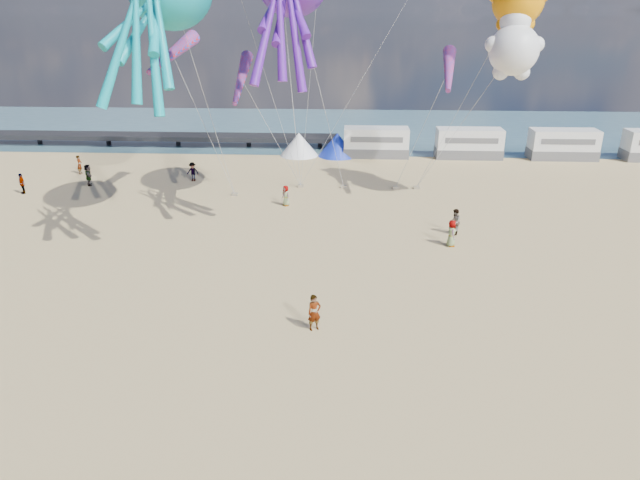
{
  "coord_description": "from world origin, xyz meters",
  "views": [
    {
      "loc": [
        3.27,
        -18.6,
        14.17
      ],
      "look_at": [
        1.98,
        6.0,
        4.21
      ],
      "focal_mm": 32.0,
      "sensor_mm": 36.0,
      "label": 1
    }
  ],
  "objects_px": {
    "kite_teddy_orange": "(518,0)",
    "sandbag_b": "(344,187)",
    "beachgoer_1": "(455,222)",
    "beachgoer_6": "(452,233)",
    "beachgoer_3": "(22,183)",
    "beachgoer_2": "(193,172)",
    "windsock_mid": "(449,70)",
    "windsock_right": "(241,79)",
    "sandbag_c": "(417,187)",
    "standing_person": "(314,313)",
    "beachgoer_4": "(88,175)",
    "beachgoer_0": "(286,196)",
    "kite_panda": "(514,50)",
    "tent_white": "(299,144)",
    "tent_blue": "(337,145)",
    "sandbag_d": "(396,188)",
    "motorhome_0": "(376,142)",
    "sandbag_e": "(301,186)",
    "motorhome_1": "(469,143)",
    "windsock_left": "(172,54)",
    "sandbag_a": "(235,194)",
    "beachgoer_5": "(80,165)",
    "motorhome_2": "(563,144)"
  },
  "relations": [
    {
      "from": "tent_blue",
      "to": "beachgoer_2",
      "type": "bearing_deg",
      "value": -141.32
    },
    {
      "from": "standing_person",
      "to": "sandbag_b",
      "type": "relative_size",
      "value": 3.62
    },
    {
      "from": "beachgoer_1",
      "to": "windsock_right",
      "type": "bearing_deg",
      "value": -92.06
    },
    {
      "from": "motorhome_0",
      "to": "kite_teddy_orange",
      "type": "height_order",
      "value": "kite_teddy_orange"
    },
    {
      "from": "beachgoer_2",
      "to": "sandbag_c",
      "type": "relative_size",
      "value": 3.4
    },
    {
      "from": "sandbag_d",
      "to": "windsock_left",
      "type": "distance_m",
      "value": 20.75
    },
    {
      "from": "tent_white",
      "to": "beachgoer_1",
      "type": "height_order",
      "value": "tent_white"
    },
    {
      "from": "beachgoer_3",
      "to": "sandbag_d",
      "type": "relative_size",
      "value": 3.44
    },
    {
      "from": "motorhome_1",
      "to": "standing_person",
      "type": "xyz_separation_m",
      "value": [
        -13.74,
        -34.99,
        -0.59
      ]
    },
    {
      "from": "sandbag_c",
      "to": "kite_teddy_orange",
      "type": "bearing_deg",
      "value": -32.88
    },
    {
      "from": "beachgoer_1",
      "to": "tent_white",
      "type": "bearing_deg",
      "value": -138.0
    },
    {
      "from": "motorhome_1",
      "to": "windsock_left",
      "type": "distance_m",
      "value": 31.5
    },
    {
      "from": "sandbag_a",
      "to": "sandbag_c",
      "type": "relative_size",
      "value": 1.0
    },
    {
      "from": "sandbag_d",
      "to": "tent_blue",
      "type": "bearing_deg",
      "value": 114.5
    },
    {
      "from": "standing_person",
      "to": "sandbag_d",
      "type": "relative_size",
      "value": 3.62
    },
    {
      "from": "sandbag_b",
      "to": "sandbag_e",
      "type": "bearing_deg",
      "value": -179.84
    },
    {
      "from": "motorhome_0",
      "to": "tent_white",
      "type": "bearing_deg",
      "value": 180.0
    },
    {
      "from": "kite_teddy_orange",
      "to": "windsock_mid",
      "type": "height_order",
      "value": "kite_teddy_orange"
    },
    {
      "from": "sandbag_e",
      "to": "kite_panda",
      "type": "height_order",
      "value": "kite_panda"
    },
    {
      "from": "beachgoer_3",
      "to": "sandbag_a",
      "type": "distance_m",
      "value": 17.69
    },
    {
      "from": "sandbag_b",
      "to": "windsock_left",
      "type": "xyz_separation_m",
      "value": [
        -12.37,
        -4.91,
        11.14
      ]
    },
    {
      "from": "kite_teddy_orange",
      "to": "sandbag_b",
      "type": "bearing_deg",
      "value": 147.28
    },
    {
      "from": "sandbag_b",
      "to": "windsock_right",
      "type": "xyz_separation_m",
      "value": [
        -7.13,
        -6.74,
        9.65
      ]
    },
    {
      "from": "tent_white",
      "to": "beachgoer_5",
      "type": "bearing_deg",
      "value": -157.32
    },
    {
      "from": "motorhome_0",
      "to": "windsock_left",
      "type": "distance_m",
      "value": 24.63
    },
    {
      "from": "tent_blue",
      "to": "sandbag_e",
      "type": "distance_m",
      "value": 11.92
    },
    {
      "from": "windsock_left",
      "to": "windsock_right",
      "type": "bearing_deg",
      "value": -0.53
    },
    {
      "from": "beachgoer_0",
      "to": "beachgoer_2",
      "type": "xyz_separation_m",
      "value": [
        -9.02,
        6.43,
        0.05
      ]
    },
    {
      "from": "beachgoer_2",
      "to": "beachgoer_4",
      "type": "xyz_separation_m",
      "value": [
        -8.69,
        -1.78,
        0.08
      ]
    },
    {
      "from": "standing_person",
      "to": "beachgoer_2",
      "type": "relative_size",
      "value": 1.06
    },
    {
      "from": "beachgoer_6",
      "to": "sandbag_b",
      "type": "height_order",
      "value": "beachgoer_6"
    },
    {
      "from": "beachgoer_3",
      "to": "sandbag_c",
      "type": "height_order",
      "value": "beachgoer_3"
    },
    {
      "from": "motorhome_1",
      "to": "motorhome_2",
      "type": "relative_size",
      "value": 1.0
    },
    {
      "from": "beachgoer_6",
      "to": "sandbag_b",
      "type": "distance_m",
      "value": 14.52
    },
    {
      "from": "beachgoer_6",
      "to": "sandbag_c",
      "type": "distance_m",
      "value": 12.76
    },
    {
      "from": "motorhome_1",
      "to": "beachgoer_3",
      "type": "distance_m",
      "value": 41.87
    },
    {
      "from": "beachgoer_3",
      "to": "beachgoer_2",
      "type": "bearing_deg",
      "value": 58.8
    },
    {
      "from": "beachgoer_1",
      "to": "windsock_left",
      "type": "bearing_deg",
      "value": -93.29
    },
    {
      "from": "tent_white",
      "to": "beachgoer_1",
      "type": "bearing_deg",
      "value": -60.57
    },
    {
      "from": "kite_panda",
      "to": "kite_teddy_orange",
      "type": "distance_m",
      "value": 3.4
    },
    {
      "from": "windsock_left",
      "to": "windsock_mid",
      "type": "bearing_deg",
      "value": 22.0
    },
    {
      "from": "beachgoer_1",
      "to": "beachgoer_6",
      "type": "distance_m",
      "value": 2.12
    },
    {
      "from": "beachgoer_0",
      "to": "standing_person",
      "type": "bearing_deg",
      "value": -32.97
    },
    {
      "from": "beachgoer_4",
      "to": "tent_white",
      "type": "bearing_deg",
      "value": -81.74
    },
    {
      "from": "standing_person",
      "to": "beachgoer_4",
      "type": "bearing_deg",
      "value": 105.99
    },
    {
      "from": "beachgoer_3",
      "to": "kite_teddy_orange",
      "type": "height_order",
      "value": "kite_teddy_orange"
    },
    {
      "from": "windsock_right",
      "to": "beachgoer_6",
      "type": "bearing_deg",
      "value": -21.51
    },
    {
      "from": "tent_blue",
      "to": "beachgoer_0",
      "type": "xyz_separation_m",
      "value": [
        -3.59,
        -16.52,
        -0.39
      ]
    },
    {
      "from": "tent_blue",
      "to": "windsock_right",
      "type": "xyz_separation_m",
      "value": [
        -6.31,
        -18.25,
        8.56
      ]
    },
    {
      "from": "motorhome_0",
      "to": "sandbag_d",
      "type": "xyz_separation_m",
      "value": [
        1.28,
        -11.58,
        -1.39
      ]
    }
  ]
}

